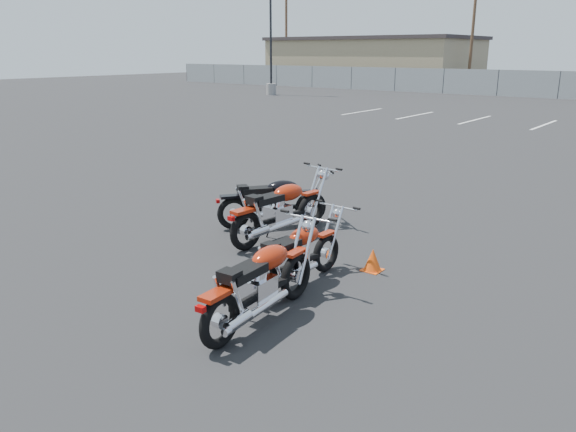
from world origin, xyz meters
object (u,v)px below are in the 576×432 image
Objects in this scene: motorcycle_front_red at (280,210)px; motorcycle_third_red at (261,283)px; motorcycle_second_black at (273,201)px; motorcycle_rear_red at (296,255)px.

motorcycle_front_red reaches higher than motorcycle_third_red.
motorcycle_third_red is at bearing -52.50° from motorcycle_second_black.
motorcycle_third_red reaches higher than motorcycle_second_black.
motorcycle_rear_red is (1.96, -1.88, -0.03)m from motorcycle_second_black.
motorcycle_second_black is 3.71m from motorcycle_third_red.
motorcycle_second_black is 0.88× the size of motorcycle_third_red.
motorcycle_front_red is 3.01m from motorcycle_third_red.
motorcycle_third_red reaches higher than motorcycle_rear_red.
motorcycle_front_red is 1.05× the size of motorcycle_third_red.
motorcycle_front_red is 0.73m from motorcycle_second_black.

